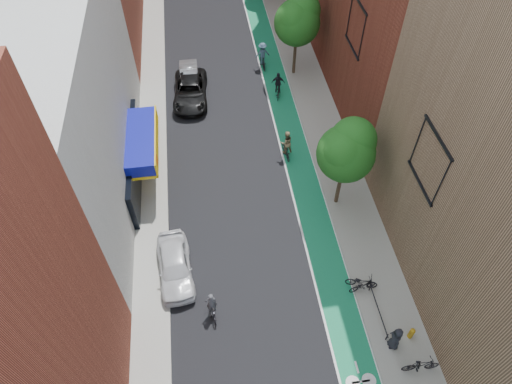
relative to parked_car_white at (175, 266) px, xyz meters
name	(u,v)px	position (x,y,z in m)	size (l,w,h in m)	color
ground	(275,373)	(4.60, -6.25, -0.77)	(160.00, 160.00, 0.00)	black
bike_lane	(271,62)	(8.60, 19.75, -0.77)	(2.00, 68.00, 0.01)	#14704B
sidewalk_left	(153,71)	(-1.40, 19.75, -0.70)	(2.00, 68.00, 0.15)	gray
sidewalk_right	(299,59)	(11.10, 19.75, -0.70)	(3.00, 68.00, 0.15)	gray
building_left_white	(44,113)	(-6.40, 7.75, 5.23)	(8.00, 20.00, 12.00)	silver
tree_near	(347,150)	(10.25, 3.77, 3.88)	(3.40, 3.36, 6.42)	#332619
tree_mid	(298,19)	(10.25, 17.77, 4.12)	(3.55, 3.53, 6.74)	#332619
parked_car_white	(175,266)	(0.00, 0.00, 0.00)	(1.83, 4.54, 1.55)	silver
parked_car_black	(190,91)	(1.60, 15.60, -0.01)	(2.53, 5.49, 1.52)	black
parked_car_silver	(189,77)	(1.60, 17.61, -0.10)	(1.43, 4.10, 1.35)	#919599
cyclist_lead	(212,308)	(1.83, -2.74, -0.13)	(0.76, 1.64, 1.93)	black
cyclist_lane_near	(286,146)	(7.80, 8.35, 0.17)	(0.95, 1.62, 2.13)	black
cyclist_lane_mid	(278,87)	(8.41, 15.04, 0.05)	(1.08, 1.64, 2.08)	black
cyclist_lane_far	(263,56)	(7.80, 19.13, 0.22)	(1.25, 1.78, 2.20)	black
parked_bike_near	(363,286)	(10.00, -2.55, -0.21)	(0.54, 1.56, 0.82)	black
parked_bike_mid	(421,365)	(11.48, -7.12, -0.07)	(0.52, 1.86, 1.12)	black
parked_bike_far	(362,282)	(10.00, -2.31, -0.17)	(0.61, 1.74, 0.91)	black
pedestrian	(396,338)	(10.63, -5.77, 0.20)	(0.81, 0.52, 1.65)	black
fire_hydrant	(412,333)	(11.66, -5.46, -0.20)	(0.28, 0.28, 0.79)	#C18B16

